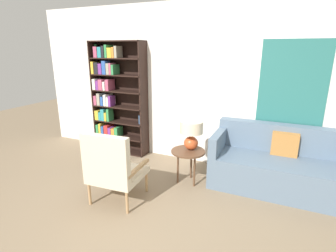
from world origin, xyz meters
name	(u,v)px	position (x,y,z in m)	size (l,w,h in m)	color
ground_plane	(136,224)	(0.00, 0.00, 0.00)	(14.00, 14.00, 0.00)	#847056
wall_back	(197,86)	(0.03, 2.03, 1.35)	(6.40, 0.08, 2.70)	white
bookshelf	(113,99)	(-1.57, 1.84, 1.02)	(1.07, 0.30, 2.09)	black
armchair	(112,167)	(-0.49, 0.26, 0.52)	(0.67, 0.67, 0.98)	tan
couch	(282,167)	(1.48, 1.58, 0.33)	(1.95, 0.84, 0.88)	slate
side_table	(188,154)	(0.20, 1.18, 0.46)	(0.50, 0.50, 0.51)	brown
table_lamp	(191,132)	(0.21, 1.26, 0.78)	(0.34, 0.34, 0.43)	#C65128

